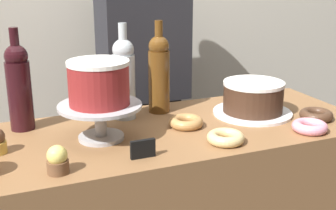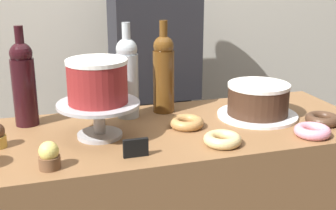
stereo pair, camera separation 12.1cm
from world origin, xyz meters
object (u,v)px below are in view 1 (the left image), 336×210
cake_stand_pedestal (100,115)px  cupcake_lemon (58,160)px  wine_bottle_amber (159,72)px  donut_maple (186,122)px  white_layer_cake (99,83)px  barista_figure (144,99)px  wine_bottle_dark_red (19,85)px  price_sign_chalkboard (143,149)px  donut_pink (310,127)px  donut_chocolate (316,115)px  donut_glazed (226,138)px  wine_bottle_clear (124,77)px  chocolate_round_cake (253,97)px

cake_stand_pedestal → cupcake_lemon: (-0.16, -0.19, -0.04)m
wine_bottle_amber → donut_maple: wine_bottle_amber is taller
cake_stand_pedestal → white_layer_cake: 0.10m
barista_figure → wine_bottle_dark_red: bearing=-146.3°
wine_bottle_amber → price_sign_chalkboard: size_ratio=4.65×
white_layer_cake → wine_bottle_dark_red: 0.28m
cupcake_lemon → barista_figure: barista_figure is taller
white_layer_cake → donut_pink: 0.67m
cake_stand_pedestal → donut_chocolate: bearing=-8.0°
cupcake_lemon → donut_pink: size_ratio=0.66×
donut_maple → barista_figure: size_ratio=0.07×
cupcake_lemon → donut_glazed: size_ratio=0.66×
wine_bottle_amber → wine_bottle_clear: same height
donut_maple → barista_figure: (0.04, 0.54, -0.07)m
donut_maple → price_sign_chalkboard: bearing=-139.6°
chocolate_round_cake → cupcake_lemon: size_ratio=2.86×
donut_chocolate → cupcake_lemon: bearing=-174.5°
wine_bottle_clear → price_sign_chalkboard: size_ratio=4.65×
cake_stand_pedestal → donut_pink: (0.63, -0.19, -0.06)m
wine_bottle_amber → wine_bottle_dark_red: size_ratio=1.00×
wine_bottle_amber → price_sign_chalkboard: 0.43m
wine_bottle_clear → donut_pink: wine_bottle_clear is taller
cupcake_lemon → price_sign_chalkboard: cupcake_lemon is taller
wine_bottle_clear → price_sign_chalkboard: (-0.05, -0.34, -0.12)m
donut_glazed → cupcake_lemon: bearing=-178.0°
cake_stand_pedestal → price_sign_chalkboard: bearing=-68.4°
wine_bottle_amber → donut_pink: (0.37, -0.37, -0.13)m
cupcake_lemon → barista_figure: 0.88m
donut_chocolate → white_layer_cake: bearing=172.0°
white_layer_cake → wine_bottle_amber: wine_bottle_amber is taller
donut_chocolate → price_sign_chalkboard: bearing=-173.2°
chocolate_round_cake → price_sign_chalkboard: chocolate_round_cake is taller
wine_bottle_dark_red → donut_glazed: wine_bottle_dark_red is taller
wine_bottle_amber → white_layer_cake: bearing=-144.8°
barista_figure → donut_glazed: bearing=-89.2°
white_layer_cake → wine_bottle_clear: 0.21m
wine_bottle_amber → wine_bottle_clear: (-0.13, -0.02, 0.00)m
wine_bottle_dark_red → wine_bottle_clear: same height
price_sign_chalkboard → chocolate_round_cake: bearing=23.6°
donut_glazed → price_sign_chalkboard: size_ratio=1.60×
donut_maple → donut_chocolate: size_ratio=1.00×
wine_bottle_clear → wine_bottle_amber: bearing=8.4°
chocolate_round_cake → barista_figure: (-0.23, 0.51, -0.12)m
wine_bottle_clear → cupcake_lemon: size_ratio=4.38×
donut_maple → donut_chocolate: 0.45m
cake_stand_pedestal → price_sign_chalkboard: 0.20m
donut_maple → chocolate_round_cake: bearing=6.5°
cake_stand_pedestal → wine_bottle_clear: (0.12, 0.16, 0.07)m
cake_stand_pedestal → donut_glazed: (0.33, -0.17, -0.06)m
donut_pink → donut_maple: bearing=151.4°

